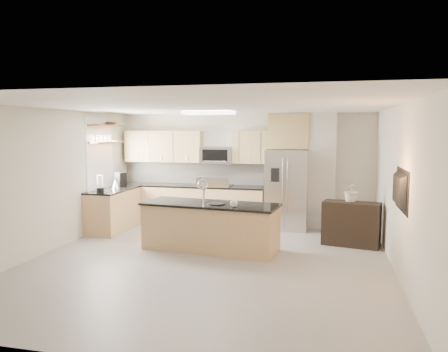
% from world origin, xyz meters
% --- Properties ---
extents(floor, '(6.50, 6.50, 0.00)m').
position_xyz_m(floor, '(0.00, 0.00, 0.00)').
color(floor, gray).
rests_on(floor, ground).
extents(ceiling, '(6.00, 6.50, 0.02)m').
position_xyz_m(ceiling, '(0.00, 0.00, 2.60)').
color(ceiling, white).
rests_on(ceiling, wall_back).
extents(wall_back, '(6.00, 0.02, 2.60)m').
position_xyz_m(wall_back, '(0.00, 3.25, 1.30)').
color(wall_back, beige).
rests_on(wall_back, floor).
extents(wall_front, '(6.00, 0.02, 2.60)m').
position_xyz_m(wall_front, '(0.00, -3.25, 1.30)').
color(wall_front, beige).
rests_on(wall_front, floor).
extents(wall_left, '(0.02, 6.50, 2.60)m').
position_xyz_m(wall_left, '(-3.00, 0.00, 1.30)').
color(wall_left, beige).
rests_on(wall_left, floor).
extents(wall_right, '(0.02, 6.50, 2.60)m').
position_xyz_m(wall_right, '(3.00, 0.00, 1.30)').
color(wall_right, beige).
rests_on(wall_right, floor).
extents(back_counter, '(3.55, 0.66, 1.44)m').
position_xyz_m(back_counter, '(-1.23, 2.93, 0.47)').
color(back_counter, tan).
rests_on(back_counter, floor).
extents(left_counter, '(0.66, 1.50, 0.92)m').
position_xyz_m(left_counter, '(-2.67, 1.85, 0.46)').
color(left_counter, tan).
rests_on(left_counter, floor).
extents(range, '(0.76, 0.64, 1.14)m').
position_xyz_m(range, '(-0.60, 2.92, 0.47)').
color(range, black).
rests_on(range, floor).
extents(upper_cabinets, '(3.50, 0.33, 0.75)m').
position_xyz_m(upper_cabinets, '(-1.30, 3.09, 1.83)').
color(upper_cabinets, tan).
rests_on(upper_cabinets, wall_back).
extents(microwave, '(0.76, 0.40, 0.40)m').
position_xyz_m(microwave, '(-0.60, 3.04, 1.63)').
color(microwave, '#B1B1B3').
rests_on(microwave, upper_cabinets).
extents(refrigerator, '(0.92, 0.78, 1.78)m').
position_xyz_m(refrigerator, '(1.06, 2.87, 0.89)').
color(refrigerator, '#B1B1B3').
rests_on(refrigerator, floor).
extents(partition_column, '(0.60, 0.30, 2.60)m').
position_xyz_m(partition_column, '(1.82, 3.10, 1.30)').
color(partition_column, beige).
rests_on(partition_column, floor).
extents(window, '(0.04, 1.15, 1.65)m').
position_xyz_m(window, '(-2.98, 1.85, 1.65)').
color(window, white).
rests_on(window, wall_left).
extents(shelf_lower, '(0.30, 1.20, 0.04)m').
position_xyz_m(shelf_lower, '(-2.85, 1.95, 1.95)').
color(shelf_lower, brown).
rests_on(shelf_lower, wall_left).
extents(shelf_upper, '(0.30, 1.20, 0.04)m').
position_xyz_m(shelf_upper, '(-2.85, 1.95, 2.32)').
color(shelf_upper, brown).
rests_on(shelf_upper, wall_left).
extents(ceiling_fixture, '(1.00, 0.50, 0.06)m').
position_xyz_m(ceiling_fixture, '(-0.40, 1.60, 2.56)').
color(ceiling_fixture, white).
rests_on(ceiling_fixture, ceiling).
extents(island, '(2.61, 1.19, 1.30)m').
position_xyz_m(island, '(-0.15, 0.80, 0.44)').
color(island, tan).
rests_on(island, floor).
extents(credenza, '(1.13, 0.66, 0.85)m').
position_xyz_m(credenza, '(2.41, 1.68, 0.42)').
color(credenza, black).
rests_on(credenza, floor).
extents(cup, '(0.13, 0.13, 0.10)m').
position_xyz_m(cup, '(0.35, 0.53, 0.92)').
color(cup, white).
rests_on(cup, island).
extents(platter, '(0.37, 0.37, 0.02)m').
position_xyz_m(platter, '(-0.02, 0.73, 0.88)').
color(platter, black).
rests_on(platter, island).
extents(blender, '(0.16, 0.16, 0.37)m').
position_xyz_m(blender, '(-2.67, 1.30, 1.08)').
color(blender, black).
rests_on(blender, left_counter).
extents(kettle, '(0.19, 0.19, 0.24)m').
position_xyz_m(kettle, '(-2.62, 1.89, 1.03)').
color(kettle, '#B1B1B3').
rests_on(kettle, left_counter).
extents(coffee_maker, '(0.24, 0.26, 0.32)m').
position_xyz_m(coffee_maker, '(-2.69, 2.28, 1.07)').
color(coffee_maker, black).
rests_on(coffee_maker, left_counter).
extents(bowl, '(0.42, 0.42, 0.08)m').
position_xyz_m(bowl, '(-2.85, 2.20, 2.38)').
color(bowl, '#B1B1B3').
rests_on(bowl, shelf_upper).
extents(flower_vase, '(0.73, 0.68, 0.65)m').
position_xyz_m(flower_vase, '(2.41, 1.74, 1.17)').
color(flower_vase, beige).
rests_on(flower_vase, credenza).
extents(television, '(0.14, 1.08, 0.62)m').
position_xyz_m(television, '(2.91, -0.20, 1.35)').
color(television, black).
rests_on(television, wall_right).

